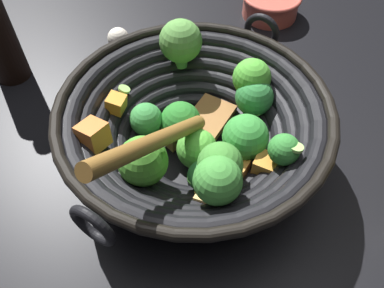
# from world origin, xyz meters

# --- Properties ---
(ground_plane) EXTENTS (4.00, 4.00, 0.00)m
(ground_plane) POSITION_xyz_m (0.00, 0.00, 0.00)
(ground_plane) COLOR black
(wok) EXTENTS (0.34, 0.37, 0.20)m
(wok) POSITION_xyz_m (-0.00, -0.00, 0.07)
(wok) COLOR black
(wok) RESTS_ON ground
(prep_bowl) EXTENTS (0.11, 0.11, 0.04)m
(prep_bowl) POSITION_xyz_m (0.18, -0.33, 0.02)
(prep_bowl) COLOR #D15647
(prep_bowl) RESTS_ON ground
(garlic_bulb) EXTENTS (0.04, 0.04, 0.04)m
(garlic_bulb) POSITION_xyz_m (0.28, -0.05, 0.02)
(garlic_bulb) COLOR silver
(garlic_bulb) RESTS_ON ground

